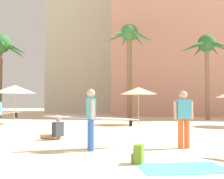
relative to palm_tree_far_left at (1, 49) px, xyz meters
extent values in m
cube|color=#DB9989|center=(21.94, 9.87, 2.15)|extent=(24.09, 11.71, 17.28)
cube|color=beige|center=(8.80, 17.13, 5.88)|extent=(18.98, 11.11, 24.73)
cylinder|color=brown|center=(-0.02, 0.00, -2.99)|extent=(0.40, 0.40, 6.99)
sphere|color=#2D6B33|center=(-0.02, 0.00, 0.50)|extent=(1.85, 1.85, 1.85)
cone|color=#2D6B33|center=(1.47, 0.20, -0.05)|extent=(2.30, 0.71, 1.46)
cone|color=#2D6B33|center=(0.75, 1.30, -0.04)|extent=(1.50, 2.17, 1.44)
cone|color=#2D6B33|center=(-0.66, 1.46, 0.20)|extent=(1.34, 2.34, 1.01)
cone|color=#2D6B33|center=(0.97, -1.24, 0.14)|extent=(1.79, 2.10, 1.11)
cylinder|color=#896B4C|center=(12.17, 0.93, -2.64)|extent=(0.45, 0.45, 7.70)
sphere|color=#428447|center=(12.17, 0.93, 1.22)|extent=(1.56, 1.56, 1.56)
cone|color=#428447|center=(13.47, 0.88, 0.72)|extent=(2.00, 0.42, 1.29)
cone|color=#428447|center=(12.85, 2.06, 0.76)|extent=(1.33, 1.91, 1.22)
cone|color=#428447|center=(11.57, 2.13, 0.81)|extent=(1.22, 1.98, 1.14)
cone|color=#428447|center=(10.84, 0.97, 0.79)|extent=(2.04, 0.40, 1.17)
cone|color=#428447|center=(11.31, -0.15, 0.91)|extent=(1.56, 1.85, 0.93)
cone|color=#428447|center=(12.94, -0.09, 0.69)|extent=(1.46, 1.77, 1.35)
cylinder|color=#896B4C|center=(18.65, -0.52, -3.40)|extent=(0.34, 0.34, 6.18)
sphere|color=#2D6B33|center=(18.65, -0.52, -0.31)|extent=(1.42, 1.42, 1.42)
cone|color=#2D6B33|center=(19.90, -0.63, -0.78)|extent=(1.96, 0.49, 1.21)
cone|color=#2D6B33|center=(19.37, 0.57, -0.66)|extent=(1.37, 1.84, 0.99)
cone|color=#2D6B33|center=(18.12, 0.66, -0.70)|extent=(1.11, 1.93, 1.07)
cone|color=#2D6B33|center=(17.38, -0.77, -0.68)|extent=(2.02, 0.70, 1.03)
cone|color=#2D6B33|center=(17.91, -1.62, -0.57)|extent=(1.39, 1.87, 0.82)
cone|color=#2D6B33|center=(19.49, -1.51, -0.67)|extent=(1.53, 1.73, 1.02)
cylinder|color=gray|center=(5.76, -7.50, -5.24)|extent=(0.06, 0.06, 2.50)
cone|color=white|center=(5.76, -7.50, -4.25)|extent=(2.67, 2.67, 0.52)
cylinder|color=gray|center=(13.68, -6.64, -5.32)|extent=(0.06, 0.06, 2.33)
cone|color=beige|center=(13.68, -6.64, -4.38)|extent=(2.32, 2.32, 0.45)
cube|color=#4CC6D6|center=(15.68, -18.27, -6.48)|extent=(1.99, 1.55, 0.01)
cube|color=olive|center=(14.75, -17.98, -6.28)|extent=(0.21, 0.32, 0.42)
cube|color=#506B1C|center=(14.63, -17.96, -6.36)|extent=(0.08, 0.22, 0.18)
cylinder|color=#D1A889|center=(8.56, -13.51, -5.42)|extent=(0.12, 0.12, 0.50)
cube|color=black|center=(9.67, -14.23, -5.62)|extent=(0.11, 0.03, 0.19)
cylinder|color=blue|center=(13.29, -16.58, -6.03)|extent=(0.21, 0.21, 0.92)
cylinder|color=blue|center=(13.21, -16.40, -6.03)|extent=(0.21, 0.21, 0.92)
cube|color=#4CB2DB|center=(13.25, -16.49, -5.29)|extent=(0.37, 0.46, 0.57)
sphere|color=#D1A889|center=(13.25, -16.49, -4.87)|extent=(0.32, 0.32, 0.24)
cylinder|color=#D1A889|center=(13.35, -16.72, -5.32)|extent=(0.13, 0.13, 0.54)
cylinder|color=#D1A889|center=(13.14, -16.26, -5.32)|extent=(0.13, 0.13, 0.54)
ellipsoid|color=white|center=(13.25, -16.19, -5.59)|extent=(2.74, 1.59, 0.22)
ellipsoid|color=#5025AB|center=(13.25, -16.19, -5.59)|extent=(2.75, 1.61, 0.19)
cube|color=black|center=(14.28, -15.66, -5.77)|extent=(0.10, 0.06, 0.18)
cylinder|color=orange|center=(15.96, -15.56, -6.05)|extent=(0.20, 0.20, 0.88)
cylinder|color=orange|center=(15.77, -15.63, -6.05)|extent=(0.20, 0.20, 0.88)
cube|color=#4CB2DB|center=(15.86, -15.60, -5.33)|extent=(0.45, 0.34, 0.57)
sphere|color=#D1A889|center=(15.86, -15.60, -4.91)|extent=(0.31, 0.31, 0.24)
cylinder|color=#D1A889|center=(16.10, -15.52, -5.36)|extent=(0.13, 0.13, 0.54)
cylinder|color=#D1A889|center=(15.63, -15.68, -5.36)|extent=(0.13, 0.13, 0.54)
cylinder|color=tan|center=(11.05, -14.34, -6.41)|extent=(0.77, 0.48, 0.16)
cylinder|color=tan|center=(11.14, -14.16, -6.41)|extent=(0.77, 0.48, 0.16)
cube|color=#333842|center=(11.45, -14.42, -6.11)|extent=(0.37, 0.46, 0.52)
sphere|color=tan|center=(11.45, -14.42, -5.71)|extent=(0.32, 0.32, 0.24)
camera|label=1|loc=(15.34, -24.35, -5.14)|focal=45.65mm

